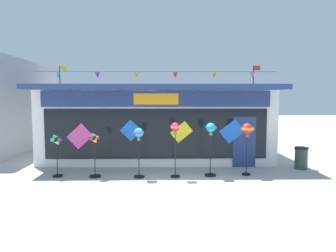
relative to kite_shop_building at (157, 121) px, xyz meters
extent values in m
plane|color=#ADAAA5|center=(0.87, -6.21, -1.66)|extent=(80.00, 80.00, 0.00)
cube|color=silver|center=(0.00, 0.05, -0.12)|extent=(9.73, 5.54, 3.07)
cube|color=navy|center=(0.00, -0.33, 1.52)|extent=(10.13, 6.32, 0.20)
cube|color=navy|center=(0.00, -2.76, 1.06)|extent=(8.96, 0.08, 0.62)
cube|color=orange|center=(0.00, -2.79, 1.06)|extent=(1.75, 0.04, 0.43)
cube|color=black|center=(0.00, -2.75, -0.32)|extent=(8.76, 0.06, 1.97)
cube|color=navy|center=(3.50, -2.75, -0.66)|extent=(0.90, 0.07, 2.00)
cube|color=#EA4CA3|center=(-3.00, -2.81, -0.40)|extent=(1.04, 0.03, 1.04)
cube|color=blue|center=(-1.00, -2.81, -0.17)|extent=(0.87, 0.03, 0.87)
cube|color=yellow|center=(1.00, -2.81, -0.24)|extent=(0.91, 0.03, 0.87)
cube|color=blue|center=(2.99, -2.81, -0.22)|extent=(1.02, 0.03, 0.99)
cylinder|color=black|center=(0.00, -2.90, 2.11)|extent=(9.34, 0.01, 0.01)
cone|color=#19B7BC|center=(-3.73, -2.90, 1.97)|extent=(0.20, 0.20, 0.22)
cone|color=purple|center=(-2.24, -2.90, 1.97)|extent=(0.20, 0.20, 0.22)
cone|color=orange|center=(-0.75, -2.90, 1.97)|extent=(0.20, 0.20, 0.22)
cone|color=red|center=(0.74, -2.90, 1.97)|extent=(0.20, 0.20, 0.22)
cone|color=orange|center=(2.24, -2.90, 1.97)|extent=(0.20, 0.20, 0.22)
cone|color=#EA4CA3|center=(3.73, -2.90, 1.97)|extent=(0.20, 0.20, 0.22)
cylinder|color=black|center=(-4.62, 0.05, 2.12)|extent=(0.04, 0.04, 1.00)
cube|color=yellow|center=(-4.46, 0.05, 2.50)|extent=(0.32, 0.02, 0.22)
cylinder|color=black|center=(4.61, 0.05, 2.13)|extent=(0.04, 0.04, 1.03)
cube|color=red|center=(4.77, 0.05, 2.53)|extent=(0.32, 0.02, 0.22)
cylinder|color=black|center=(-3.44, -4.20, -1.63)|extent=(0.33, 0.33, 0.06)
cylinder|color=black|center=(-3.44, -4.20, -1.00)|extent=(0.03, 0.03, 1.31)
cylinder|color=black|center=(-3.44, -4.24, -0.34)|extent=(0.06, 0.04, 0.06)
cone|color=purple|center=(-3.34, -4.24, -0.34)|extent=(0.15, 0.16, 0.15)
cone|color=green|center=(-3.44, -4.24, -0.24)|extent=(0.16, 0.15, 0.15)
cone|color=#19B7BC|center=(-3.54, -4.24, -0.34)|extent=(0.15, 0.16, 0.15)
cone|color=yellow|center=(-3.44, -4.24, -0.44)|extent=(0.16, 0.15, 0.15)
cylinder|color=black|center=(-2.11, -4.29, -1.63)|extent=(0.39, 0.39, 0.06)
cylinder|color=black|center=(-2.11, -4.29, -0.97)|extent=(0.03, 0.03, 1.38)
cylinder|color=black|center=(-2.11, -4.33, -0.28)|extent=(0.06, 0.04, 0.06)
cone|color=red|center=(-2.01, -4.33, -0.28)|extent=(0.14, 0.15, 0.14)
cone|color=#19B7BC|center=(-2.11, -4.33, -0.18)|extent=(0.15, 0.14, 0.14)
cone|color=red|center=(-2.21, -4.33, -0.28)|extent=(0.14, 0.15, 0.14)
cone|color=yellow|center=(-2.11, -4.33, -0.38)|extent=(0.15, 0.14, 0.14)
cylinder|color=black|center=(-0.57, -4.39, -1.63)|extent=(0.37, 0.37, 0.06)
cylinder|color=black|center=(-0.57, -4.39, -0.95)|extent=(0.03, 0.03, 1.41)
sphere|color=#19B7BC|center=(-0.57, -4.39, -0.09)|extent=(0.32, 0.32, 0.32)
cube|color=purple|center=(-0.57, -4.39, -0.09)|extent=(0.33, 0.33, 0.07)
cube|color=brown|center=(-0.57, -4.39, -0.31)|extent=(0.10, 0.10, 0.10)
cylinder|color=black|center=(0.68, -4.38, -1.63)|extent=(0.32, 0.32, 0.06)
cylinder|color=black|center=(0.68, -4.38, -0.85)|extent=(0.03, 0.03, 1.61)
sphere|color=red|center=(0.68, -4.38, 0.10)|extent=(0.30, 0.30, 0.30)
cube|color=#EA4CA3|center=(0.68, -4.38, 0.10)|extent=(0.31, 0.31, 0.07)
cube|color=brown|center=(0.68, -4.38, -0.11)|extent=(0.10, 0.10, 0.10)
cylinder|color=black|center=(1.93, -4.21, -1.63)|extent=(0.39, 0.39, 0.06)
cylinder|color=black|center=(1.93, -4.21, -0.88)|extent=(0.03, 0.03, 1.56)
sphere|color=#19B7BC|center=(1.93, -4.21, 0.07)|extent=(0.33, 0.33, 0.33)
cube|color=blue|center=(1.93, -4.21, 0.07)|extent=(0.33, 0.33, 0.07)
cube|color=brown|center=(1.93, -4.21, -0.16)|extent=(0.10, 0.10, 0.10)
cylinder|color=black|center=(3.24, -4.10, -1.63)|extent=(0.30, 0.30, 0.06)
cylinder|color=black|center=(3.24, -4.10, -0.92)|extent=(0.03, 0.03, 1.48)
sphere|color=red|center=(3.24, -4.10, 0.01)|extent=(0.38, 0.38, 0.38)
cube|color=orange|center=(3.24, -4.10, 0.01)|extent=(0.38, 0.38, 0.08)
cube|color=brown|center=(3.24, -4.10, -0.24)|extent=(0.10, 0.10, 0.10)
cylinder|color=#2D4238|center=(5.64, -3.14, -1.27)|extent=(0.48, 0.48, 0.77)
cylinder|color=black|center=(5.64, -3.14, -0.84)|extent=(0.52, 0.52, 0.08)
camera|label=1|loc=(0.23, -15.15, 1.10)|focal=33.77mm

